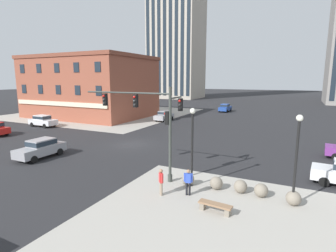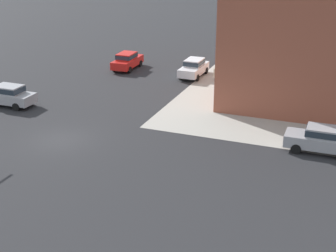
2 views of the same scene
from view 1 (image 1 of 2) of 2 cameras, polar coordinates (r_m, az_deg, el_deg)
name	(u,v)px [view 1 (image 1 of 2)]	position (r m, az deg, el deg)	size (l,w,h in m)	color
ground_plane	(132,144)	(29.25, -7.77, -3.91)	(320.00, 320.00, 0.00)	#262628
sidewalk_far_corner	(105,113)	(56.86, -13.27, 2.71)	(32.00, 32.00, 0.02)	#A8A399
traffic_signal_main	(154,118)	(18.51, -3.12, 1.72)	(7.15, 2.09, 6.49)	#383D38
bollard_sphere_curb_a	(188,179)	(18.16, 4.33, -11.29)	(0.82, 0.82, 0.82)	gray
bollard_sphere_curb_b	(216,183)	(17.77, 10.29, -11.91)	(0.82, 0.82, 0.82)	gray
bollard_sphere_curb_c	(240,186)	(17.59, 15.24, -12.36)	(0.82, 0.82, 0.82)	gray
bollard_sphere_curb_d	(261,190)	(17.37, 19.29, -12.86)	(0.82, 0.82, 0.82)	gray
bollard_sphere_curb_e	(293,198)	(17.00, 25.26, -13.80)	(0.82, 0.82, 0.82)	gray
bench_near_signal	(215,206)	(15.00, 10.06, -16.58)	(1.83, 0.63, 0.49)	#8E6B4C
pedestrian_near_bench	(161,180)	(16.48, -1.50, -11.55)	(0.41, 0.43, 1.65)	gray
pedestrian_at_curb	(188,181)	(16.49, 4.36, -11.59)	(0.54, 0.26, 1.64)	black
street_lamp_corner_near	(192,138)	(17.16, 5.22, -2.56)	(0.36, 0.36, 5.20)	black
street_lamp_mid_sidewalk	(297,149)	(16.06, 25.89, -4.53)	(0.36, 0.36, 5.15)	black
car_main_northbound_far	(43,120)	(43.77, -25.24, 1.09)	(4.42, 1.92, 1.68)	silver
car_main_southbound_near	(164,115)	(45.20, -0.81, 2.31)	(1.91, 4.41, 1.68)	#99999E
car_cross_eastbound	(225,108)	(58.87, 12.13, 3.89)	(2.00, 4.46, 1.68)	#23479E
car_parked_curb	(41,148)	(26.57, -25.58, -4.21)	(1.90, 4.41, 1.68)	#99999E
storefront_block_near_corner	(91,87)	(52.86, -16.20, 8.09)	(21.59, 15.63, 11.11)	brown
residential_tower_skyline_left	(177,5)	(103.64, 1.91, 24.38)	(17.79, 15.36, 65.28)	#B2A899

